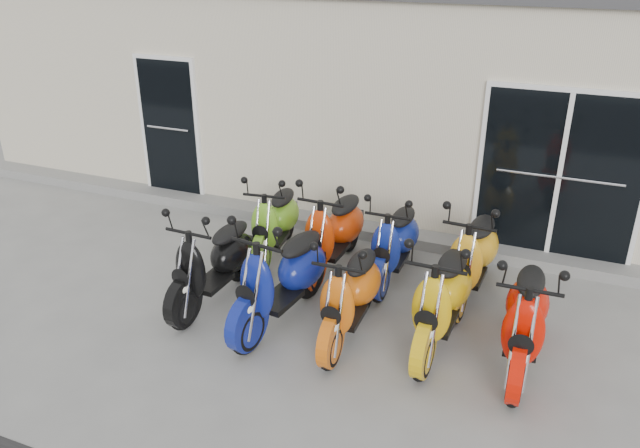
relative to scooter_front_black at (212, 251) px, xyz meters
The scene contains 14 objects.
ground 1.20m from the scooter_front_black, 22.12° to the left, with size 80.00×80.00×0.00m, color gray.
building 5.73m from the scooter_front_black, 80.55° to the left, with size 14.00×6.00×3.20m, color beige.
front_step 2.64m from the scooter_front_black, 68.82° to the left, with size 14.00×0.40×0.15m, color gray.
door_left 3.47m from the scooter_front_black, 131.72° to the left, with size 1.07×0.08×2.22m, color black.
door_right 4.39m from the scooter_front_black, 35.83° to the left, with size 2.02×0.08×2.22m, color black.
scooter_front_black is the anchor object (origin of this frame).
scooter_front_blue 0.92m from the scooter_front_black, ahead, with size 0.70×1.91×1.41m, color navy, non-canonical shape.
scooter_front_orange_a 1.70m from the scooter_front_black, ahead, with size 0.63×1.72×1.27m, color #D95E0F, non-canonical shape.
scooter_front_orange_b 2.62m from the scooter_front_black, ahead, with size 0.68×1.86×1.38m, color gold, non-canonical shape.
scooter_front_red 3.45m from the scooter_front_black, ahead, with size 0.66×1.82×1.35m, color red, non-canonical shape.
scooter_back_green 1.33m from the scooter_front_black, 83.91° to the left, with size 0.62×1.71×1.26m, color #70B524, non-canonical shape.
scooter_back_red 1.61m from the scooter_front_black, 51.60° to the left, with size 0.67×1.83×1.36m, color #C23207, non-canonical shape.
scooter_back_blue 2.22m from the scooter_front_black, 36.64° to the left, with size 0.62×1.71×1.26m, color navy, non-canonical shape.
scooter_back_yellow 3.02m from the scooter_front_black, 24.75° to the left, with size 0.66×1.83×1.35m, color gold, non-canonical shape.
Camera 1 is at (2.61, -5.76, 3.91)m, focal length 35.00 mm.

